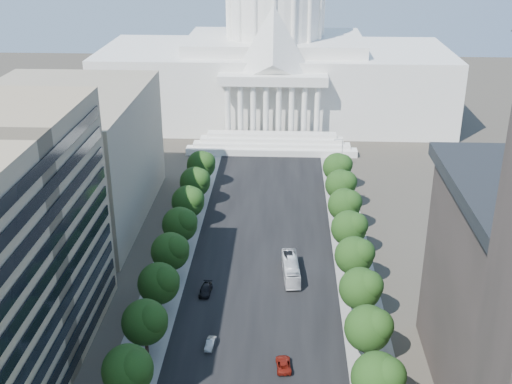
# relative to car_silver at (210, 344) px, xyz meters

# --- Properties ---
(road_asphalt) EXTENTS (30.00, 260.00, 0.01)m
(road_asphalt) POSITION_rel_car_silver_xyz_m (7.69, 39.84, -0.64)
(road_asphalt) COLOR black
(road_asphalt) RESTS_ON ground
(sidewalk_left) EXTENTS (8.00, 260.00, 0.02)m
(sidewalk_left) POSITION_rel_car_silver_xyz_m (-11.31, 39.84, -0.64)
(sidewalk_left) COLOR gray
(sidewalk_left) RESTS_ON ground
(sidewalk_right) EXTENTS (8.00, 260.00, 0.02)m
(sidewalk_right) POSITION_rel_car_silver_xyz_m (26.69, 39.84, -0.64)
(sidewalk_right) COLOR gray
(sidewalk_right) RESTS_ON ground
(capitol) EXTENTS (120.00, 56.00, 73.00)m
(capitol) POSITION_rel_car_silver_xyz_m (7.69, 134.73, 19.37)
(capitol) COLOR white
(capitol) RESTS_ON ground
(office_block_left_far) EXTENTS (38.00, 52.00, 30.00)m
(office_block_left_far) POSITION_rel_car_silver_xyz_m (-40.31, 49.84, 14.36)
(office_block_left_far) COLOR gray
(office_block_left_far) RESTS_ON ground
(tree_l_c) EXTENTS (7.79, 7.60, 9.97)m
(tree_l_c) POSITION_rel_car_silver_xyz_m (-9.97, -14.36, 5.81)
(tree_l_c) COLOR #33261C
(tree_l_c) RESTS_ON ground
(tree_l_d) EXTENTS (7.79, 7.60, 9.97)m
(tree_l_d) POSITION_rel_car_silver_xyz_m (-9.97, -2.36, 5.81)
(tree_l_d) COLOR #33261C
(tree_l_d) RESTS_ON ground
(tree_l_e) EXTENTS (7.79, 7.60, 9.97)m
(tree_l_e) POSITION_rel_car_silver_xyz_m (-9.97, 9.64, 5.81)
(tree_l_e) COLOR #33261C
(tree_l_e) RESTS_ON ground
(tree_l_f) EXTENTS (7.79, 7.60, 9.97)m
(tree_l_f) POSITION_rel_car_silver_xyz_m (-9.97, 21.64, 5.81)
(tree_l_f) COLOR #33261C
(tree_l_f) RESTS_ON ground
(tree_l_g) EXTENTS (7.79, 7.60, 9.97)m
(tree_l_g) POSITION_rel_car_silver_xyz_m (-9.97, 33.64, 5.81)
(tree_l_g) COLOR #33261C
(tree_l_g) RESTS_ON ground
(tree_l_h) EXTENTS (7.79, 7.60, 9.97)m
(tree_l_h) POSITION_rel_car_silver_xyz_m (-9.97, 45.64, 5.81)
(tree_l_h) COLOR #33261C
(tree_l_h) RESTS_ON ground
(tree_l_i) EXTENTS (7.79, 7.60, 9.97)m
(tree_l_i) POSITION_rel_car_silver_xyz_m (-9.97, 57.64, 5.81)
(tree_l_i) COLOR #33261C
(tree_l_i) RESTS_ON ground
(tree_l_j) EXTENTS (7.79, 7.60, 9.97)m
(tree_l_j) POSITION_rel_car_silver_xyz_m (-9.97, 69.64, 5.81)
(tree_l_j) COLOR #33261C
(tree_l_j) RESTS_ON ground
(tree_r_c) EXTENTS (7.79, 7.60, 9.97)m
(tree_r_c) POSITION_rel_car_silver_xyz_m (26.03, -14.36, 5.81)
(tree_r_c) COLOR #33261C
(tree_r_c) RESTS_ON ground
(tree_r_d) EXTENTS (7.79, 7.60, 9.97)m
(tree_r_d) POSITION_rel_car_silver_xyz_m (26.03, -2.36, 5.81)
(tree_r_d) COLOR #33261C
(tree_r_d) RESTS_ON ground
(tree_r_e) EXTENTS (7.79, 7.60, 9.97)m
(tree_r_e) POSITION_rel_car_silver_xyz_m (26.03, 9.64, 5.81)
(tree_r_e) COLOR #33261C
(tree_r_e) RESTS_ON ground
(tree_r_f) EXTENTS (7.79, 7.60, 9.97)m
(tree_r_f) POSITION_rel_car_silver_xyz_m (26.03, 21.64, 5.81)
(tree_r_f) COLOR #33261C
(tree_r_f) RESTS_ON ground
(tree_r_g) EXTENTS (7.79, 7.60, 9.97)m
(tree_r_g) POSITION_rel_car_silver_xyz_m (26.03, 33.64, 5.81)
(tree_r_g) COLOR #33261C
(tree_r_g) RESTS_ON ground
(tree_r_h) EXTENTS (7.79, 7.60, 9.97)m
(tree_r_h) POSITION_rel_car_silver_xyz_m (26.03, 45.64, 5.81)
(tree_r_h) COLOR #33261C
(tree_r_h) RESTS_ON ground
(tree_r_i) EXTENTS (7.79, 7.60, 9.97)m
(tree_r_i) POSITION_rel_car_silver_xyz_m (26.03, 57.64, 5.81)
(tree_r_i) COLOR #33261C
(tree_r_i) RESTS_ON ground
(tree_r_j) EXTENTS (7.79, 7.60, 9.97)m
(tree_r_j) POSITION_rel_car_silver_xyz_m (26.03, 69.64, 5.81)
(tree_r_j) COLOR #33261C
(tree_r_j) RESTS_ON ground
(streetlight_c) EXTENTS (2.61, 0.44, 9.00)m
(streetlight_c) POSITION_rel_car_silver_xyz_m (27.59, 9.84, 5.18)
(streetlight_c) COLOR gray
(streetlight_c) RESTS_ON ground
(streetlight_d) EXTENTS (2.61, 0.44, 9.00)m
(streetlight_d) POSITION_rel_car_silver_xyz_m (27.59, 34.84, 5.18)
(streetlight_d) COLOR gray
(streetlight_d) RESTS_ON ground
(streetlight_e) EXTENTS (2.61, 0.44, 9.00)m
(streetlight_e) POSITION_rel_car_silver_xyz_m (27.59, 59.84, 5.18)
(streetlight_e) COLOR gray
(streetlight_e) RESTS_ON ground
(streetlight_f) EXTENTS (2.61, 0.44, 9.00)m
(streetlight_f) POSITION_rel_car_silver_xyz_m (27.59, 84.84, 5.18)
(streetlight_f) COLOR gray
(streetlight_f) RESTS_ON ground
(car_silver) EXTENTS (1.77, 4.02, 1.28)m
(car_silver) POSITION_rel_car_silver_xyz_m (0.00, 0.00, 0.00)
(car_silver) COLOR #9D9FA5
(car_silver) RESTS_ON ground
(car_red) EXTENTS (2.74, 5.17, 1.38)m
(car_red) POSITION_rel_car_silver_xyz_m (12.32, -4.85, 0.05)
(car_red) COLOR maroon
(car_red) RESTS_ON ground
(car_dark_b) EXTENTS (2.41, 5.19, 1.47)m
(car_dark_b) POSITION_rel_car_silver_xyz_m (-2.83, 16.66, 0.09)
(car_dark_b) COLOR black
(car_dark_b) RESTS_ON ground
(city_bus) EXTENTS (3.85, 12.57, 3.45)m
(city_bus) POSITION_rel_car_silver_xyz_m (13.55, 23.92, 1.08)
(city_bus) COLOR silver
(city_bus) RESTS_ON ground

